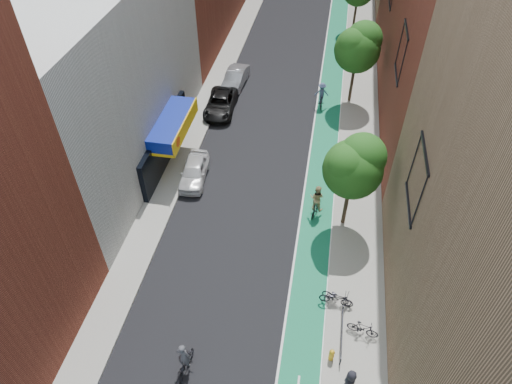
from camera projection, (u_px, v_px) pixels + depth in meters
The scene contains 19 objects.
ground at pixel (215, 361), 21.58m from camera, with size 160.00×160.00×0.00m, color black.
bike_lane at pixel (331, 88), 39.66m from camera, with size 2.00×68.00×0.01m, color #136E47.
sidewalk_left at pixel (219, 77), 40.88m from camera, with size 2.00×68.00×0.15m, color gray.
sidewalk_right at pixel (360, 89), 39.30m from camera, with size 3.00×68.00×0.15m, color gray.
building_left_white at pixel (93, 80), 28.85m from camera, with size 8.00×20.00×12.00m, color silver.
tree_near at pixel (354, 165), 24.83m from camera, with size 3.40×3.36×6.42m.
tree_mid at pixel (358, 46), 34.68m from camera, with size 3.55×3.53×6.74m.
parked_car_white at pixel (194, 171), 30.54m from camera, with size 1.63×4.05×1.38m, color silver.
parked_car_black at pixel (221, 104), 36.59m from camera, with size 2.23×4.83×1.34m, color black.
parked_car_silver at pixel (235, 79), 39.37m from camera, with size 1.53×4.38×1.44m, color #9CA0A5.
cyclist_lead at pixel (184, 363), 20.81m from camera, with size 0.86×1.96×2.09m.
cyclist_lane_near at pixel (316, 202), 28.02m from camera, with size 1.02×1.62×2.18m.
cyclist_lane_mid at pixel (333, 163), 31.03m from camera, with size 1.03×1.80×2.02m.
cyclist_lane_far at pixel (321, 96), 36.93m from camera, with size 1.19×1.79×2.08m.
parked_bike_near at pixel (338, 297), 23.49m from camera, with size 0.59×1.69×0.89m, color black.
parked_bike_mid at pixel (363, 329), 22.15m from camera, with size 0.44×1.55×0.93m, color black.
parked_bike_far at pixel (336, 299), 23.41m from camera, with size 0.59×1.69×0.89m, color black.
pedestrian at pixel (350, 382), 19.88m from camera, with size 0.81×0.52×1.65m, color black.
fire_hydrant at pixel (332, 354), 21.25m from camera, with size 0.26×0.26×0.75m.
Camera 1 is at (3.67, -9.65, 20.67)m, focal length 32.00 mm.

